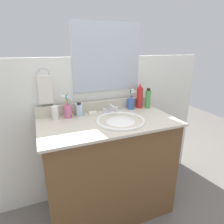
{
  "coord_description": "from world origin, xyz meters",
  "views": [
    {
      "loc": [
        -0.48,
        -1.25,
        1.37
      ],
      "look_at": [
        0.02,
        0.0,
        0.91
      ],
      "focal_mm": 30.32,
      "sensor_mm": 36.0,
      "label": 1
    }
  ],
  "objects_px": {
    "bottle_spray_red": "(140,97)",
    "soap_bar": "(93,113)",
    "cup_pink": "(68,110)",
    "bottle_toner_green": "(148,99)",
    "hand_towel": "(45,90)",
    "bottle_gel_clear": "(79,110)",
    "faucet": "(111,110)",
    "bottle_lotion_white": "(55,113)",
    "cup_blue_plastic": "(131,103)"
  },
  "relations": [
    {
      "from": "bottle_spray_red",
      "to": "soap_bar",
      "type": "height_order",
      "value": "bottle_spray_red"
    },
    {
      "from": "bottle_spray_red",
      "to": "cup_pink",
      "type": "height_order",
      "value": "bottle_spray_red"
    },
    {
      "from": "bottle_toner_green",
      "to": "cup_pink",
      "type": "xyz_separation_m",
      "value": [
        -0.72,
        0.02,
        -0.02
      ]
    },
    {
      "from": "hand_towel",
      "to": "bottle_gel_clear",
      "type": "xyz_separation_m",
      "value": [
        0.24,
        -0.08,
        -0.17
      ]
    },
    {
      "from": "faucet",
      "to": "bottle_lotion_white",
      "type": "xyz_separation_m",
      "value": [
        -0.45,
        0.03,
        0.03
      ]
    },
    {
      "from": "faucet",
      "to": "soap_bar",
      "type": "relative_size",
      "value": 2.5
    },
    {
      "from": "bottle_toner_green",
      "to": "cup_pink",
      "type": "height_order",
      "value": "cup_pink"
    },
    {
      "from": "bottle_gel_clear",
      "to": "cup_pink",
      "type": "bearing_deg",
      "value": -177.11
    },
    {
      "from": "bottle_gel_clear",
      "to": "cup_blue_plastic",
      "type": "relative_size",
      "value": 0.59
    },
    {
      "from": "cup_blue_plastic",
      "to": "cup_pink",
      "type": "bearing_deg",
      "value": -178.29
    },
    {
      "from": "cup_pink",
      "to": "soap_bar",
      "type": "height_order",
      "value": "cup_pink"
    },
    {
      "from": "bottle_lotion_white",
      "to": "soap_bar",
      "type": "xyz_separation_m",
      "value": [
        0.3,
        -0.0,
        -0.04
      ]
    },
    {
      "from": "bottle_gel_clear",
      "to": "bottle_toner_green",
      "type": "xyz_separation_m",
      "value": [
        0.63,
        -0.02,
        0.03
      ]
    },
    {
      "from": "bottle_lotion_white",
      "to": "bottle_gel_clear",
      "type": "xyz_separation_m",
      "value": [
        0.19,
        0.01,
        -0.0
      ]
    },
    {
      "from": "bottle_gel_clear",
      "to": "cup_pink",
      "type": "height_order",
      "value": "cup_pink"
    },
    {
      "from": "bottle_spray_red",
      "to": "cup_blue_plastic",
      "type": "bearing_deg",
      "value": 178.22
    },
    {
      "from": "cup_blue_plastic",
      "to": "bottle_lotion_white",
      "type": "bearing_deg",
      "value": -177.8
    },
    {
      "from": "hand_towel",
      "to": "bottle_spray_red",
      "type": "height_order",
      "value": "hand_towel"
    },
    {
      "from": "faucet",
      "to": "bottle_toner_green",
      "type": "bearing_deg",
      "value": 3.53
    },
    {
      "from": "bottle_gel_clear",
      "to": "cup_blue_plastic",
      "type": "distance_m",
      "value": 0.48
    },
    {
      "from": "cup_blue_plastic",
      "to": "soap_bar",
      "type": "bearing_deg",
      "value": -175.4
    },
    {
      "from": "bottle_lotion_white",
      "to": "cup_pink",
      "type": "distance_m",
      "value": 0.1
    },
    {
      "from": "bottle_spray_red",
      "to": "cup_pink",
      "type": "xyz_separation_m",
      "value": [
        -0.65,
        -0.01,
        -0.04
      ]
    },
    {
      "from": "bottle_gel_clear",
      "to": "bottle_spray_red",
      "type": "height_order",
      "value": "bottle_spray_red"
    },
    {
      "from": "soap_bar",
      "to": "faucet",
      "type": "bearing_deg",
      "value": -10.19
    },
    {
      "from": "bottle_lotion_white",
      "to": "bottle_spray_red",
      "type": "xyz_separation_m",
      "value": [
        0.75,
        0.02,
        0.05
      ]
    },
    {
      "from": "hand_towel",
      "to": "cup_pink",
      "type": "distance_m",
      "value": 0.23
    },
    {
      "from": "bottle_gel_clear",
      "to": "soap_bar",
      "type": "bearing_deg",
      "value": -8.87
    },
    {
      "from": "faucet",
      "to": "cup_pink",
      "type": "relative_size",
      "value": 0.82
    },
    {
      "from": "hand_towel",
      "to": "soap_bar",
      "type": "bearing_deg",
      "value": -15.25
    },
    {
      "from": "faucet",
      "to": "soap_bar",
      "type": "distance_m",
      "value": 0.15
    },
    {
      "from": "cup_blue_plastic",
      "to": "bottle_toner_green",
      "type": "bearing_deg",
      "value": -12.05
    },
    {
      "from": "faucet",
      "to": "bottle_lotion_white",
      "type": "relative_size",
      "value": 1.29
    },
    {
      "from": "bottle_toner_green",
      "to": "cup_pink",
      "type": "bearing_deg",
      "value": 178.69
    },
    {
      "from": "hand_towel",
      "to": "bottle_gel_clear",
      "type": "relative_size",
      "value": 2.01
    },
    {
      "from": "cup_pink",
      "to": "bottle_spray_red",
      "type": "bearing_deg",
      "value": 1.25
    },
    {
      "from": "bottle_lotion_white",
      "to": "cup_pink",
      "type": "height_order",
      "value": "cup_pink"
    },
    {
      "from": "hand_towel",
      "to": "cup_pink",
      "type": "relative_size",
      "value": 1.13
    },
    {
      "from": "bottle_lotion_white",
      "to": "cup_blue_plastic",
      "type": "relative_size",
      "value": 0.67
    },
    {
      "from": "bottle_gel_clear",
      "to": "bottle_toner_green",
      "type": "relative_size",
      "value": 0.6
    },
    {
      "from": "faucet",
      "to": "bottle_gel_clear",
      "type": "relative_size",
      "value": 1.46
    },
    {
      "from": "faucet",
      "to": "bottle_spray_red",
      "type": "xyz_separation_m",
      "value": [
        0.3,
        0.05,
        0.07
      ]
    },
    {
      "from": "bottle_lotion_white",
      "to": "bottle_toner_green",
      "type": "height_order",
      "value": "bottle_toner_green"
    },
    {
      "from": "bottle_gel_clear",
      "to": "bottle_spray_red",
      "type": "relative_size",
      "value": 0.48
    },
    {
      "from": "hand_towel",
      "to": "soap_bar",
      "type": "xyz_separation_m",
      "value": [
        0.35,
        -0.09,
        -0.21
      ]
    },
    {
      "from": "faucet",
      "to": "cup_blue_plastic",
      "type": "xyz_separation_m",
      "value": [
        0.22,
        0.06,
        0.03
      ]
    },
    {
      "from": "hand_towel",
      "to": "bottle_gel_clear",
      "type": "height_order",
      "value": "hand_towel"
    },
    {
      "from": "hand_towel",
      "to": "faucet",
      "type": "xyz_separation_m",
      "value": [
        0.5,
        -0.12,
        -0.19
      ]
    },
    {
      "from": "cup_blue_plastic",
      "to": "cup_pink",
      "type": "xyz_separation_m",
      "value": [
        -0.57,
        -0.02,
        0.01
      ]
    },
    {
      "from": "hand_towel",
      "to": "cup_blue_plastic",
      "type": "bearing_deg",
      "value": -5.24
    }
  ]
}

